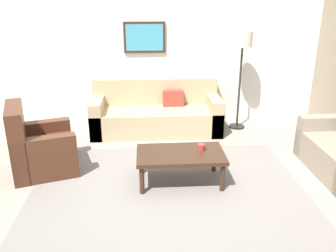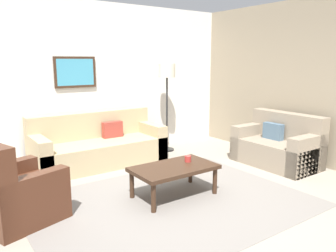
% 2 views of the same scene
% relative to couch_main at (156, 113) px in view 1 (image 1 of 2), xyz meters
% --- Properties ---
extents(ground_plane, '(8.00, 8.00, 0.00)m').
position_rel_couch_main_xyz_m(ground_plane, '(0.06, -2.09, -0.30)').
color(ground_plane, gray).
extents(rear_partition, '(6.00, 0.12, 2.80)m').
position_rel_couch_main_xyz_m(rear_partition, '(0.06, 0.51, 1.10)').
color(rear_partition, silver).
rests_on(rear_partition, ground_plane).
extents(area_rug, '(3.37, 2.52, 0.01)m').
position_rel_couch_main_xyz_m(area_rug, '(0.06, -2.09, -0.29)').
color(area_rug, slate).
rests_on(area_rug, ground_plane).
extents(couch_main, '(2.21, 0.92, 0.88)m').
position_rel_couch_main_xyz_m(couch_main, '(0.00, 0.00, 0.00)').
color(couch_main, tan).
rests_on(couch_main, ground_plane).
extents(armchair_leather, '(1.00, 1.00, 0.95)m').
position_rel_couch_main_xyz_m(armchair_leather, '(-1.65, -1.50, 0.01)').
color(armchair_leather, '#4C2819').
rests_on(armchair_leather, ground_plane).
extents(coffee_table, '(1.10, 0.64, 0.41)m').
position_rel_couch_main_xyz_m(coffee_table, '(0.24, -1.93, 0.06)').
color(coffee_table, '#382316').
rests_on(coffee_table, ground_plane).
extents(cup, '(0.09, 0.09, 0.08)m').
position_rel_couch_main_xyz_m(cup, '(0.51, -1.88, 0.16)').
color(cup, '#B2332D').
rests_on(cup, coffee_table).
extents(lamp_standing, '(0.32, 0.32, 1.71)m').
position_rel_couch_main_xyz_m(lamp_standing, '(1.47, -0.01, 1.11)').
color(lamp_standing, black).
rests_on(lamp_standing, ground_plane).
extents(framed_artwork, '(0.73, 0.04, 0.53)m').
position_rel_couch_main_xyz_m(framed_artwork, '(-0.18, 0.42, 1.27)').
color(framed_artwork, '#382316').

